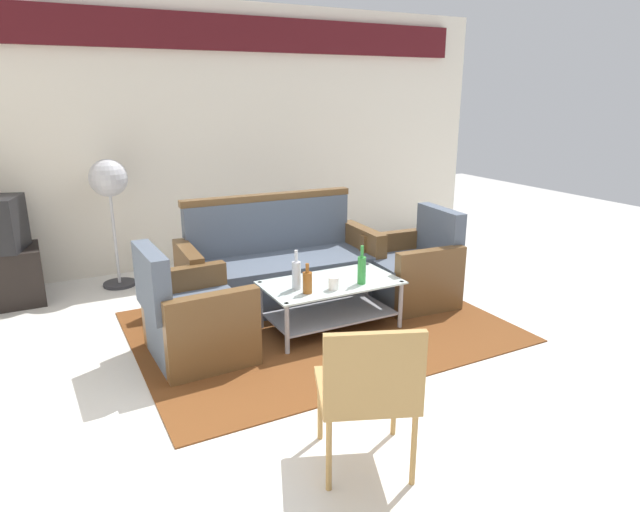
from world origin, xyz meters
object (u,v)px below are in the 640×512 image
object	(u,v)px
pedestal_fan	(109,186)
armchair_right	(413,272)
bottle_green	(362,269)
cup	(334,283)
couch	(280,269)
bottle_clear	(296,274)
armchair_left	(194,320)
bottle_brown	(307,282)
coffee_table	(331,298)
wicker_chair	(369,386)

from	to	relation	value
pedestal_fan	armchair_right	bearing A→B (deg)	-36.24
armchair_right	bottle_green	distance (m)	0.89
cup	couch	bearing A→B (deg)	92.77
bottle_clear	pedestal_fan	world-z (taller)	pedestal_fan
armchair_left	bottle_brown	world-z (taller)	armchair_left
armchair_left	cup	size ratio (longest dim) A/B	8.50
coffee_table	bottle_green	distance (m)	0.36
couch	cup	size ratio (longest dim) A/B	18.29
armchair_right	coffee_table	distance (m)	0.99
armchair_left	pedestal_fan	xyz separation A→B (m)	(-0.26, 1.89, 0.73)
cup	bottle_green	bearing A→B (deg)	3.78
armchair_left	coffee_table	size ratio (longest dim) A/B	0.77
bottle_clear	pedestal_fan	size ratio (longest dim) A/B	0.25
coffee_table	bottle_green	world-z (taller)	bottle_green
couch	armchair_left	size ratio (longest dim) A/B	2.15
couch	armchair_right	world-z (taller)	couch
couch	coffee_table	bearing A→B (deg)	100.99
coffee_table	couch	bearing A→B (deg)	98.50
couch	coffee_table	world-z (taller)	couch
bottle_brown	cup	xyz separation A→B (m)	(0.21, -0.03, -0.04)
armchair_right	bottle_green	world-z (taller)	armchair_right
couch	bottle_brown	bearing A→B (deg)	82.02
coffee_table	pedestal_fan	xyz separation A→B (m)	(-1.38, 1.92, 0.74)
armchair_right	couch	bearing A→B (deg)	66.98
bottle_clear	wicker_chair	bearing A→B (deg)	-103.13
bottle_green	bottle_brown	bearing A→B (deg)	178.97
couch	bottle_clear	xyz separation A→B (m)	(-0.20, -0.78, 0.21)
bottle_brown	armchair_right	bearing A→B (deg)	15.19
armchair_left	coffee_table	bearing A→B (deg)	86.39
bottle_clear	cup	xyz separation A→B (m)	(0.25, -0.15, -0.07)
armchair_left	pedestal_fan	bearing A→B (deg)	-174.08
couch	bottle_brown	world-z (taller)	couch
couch	bottle_brown	size ratio (longest dim) A/B	7.79
bottle_clear	bottle_green	bearing A→B (deg)	-14.40
bottle_clear	pedestal_fan	bearing A→B (deg)	118.67
coffee_table	bottle_clear	xyz separation A→B (m)	(-0.32, -0.02, 0.26)
armchair_left	bottle_brown	xyz separation A→B (m)	(0.84, -0.18, 0.21)
pedestal_fan	couch	bearing A→B (deg)	-42.50
bottle_clear	bottle_green	size ratio (longest dim) A/B	1.00
bottle_clear	cup	distance (m)	0.30
bottle_clear	armchair_right	bearing A→B (deg)	9.61
couch	armchair_right	distance (m)	1.23
couch	armchair_right	bearing A→B (deg)	155.00
bottle_clear	cup	bearing A→B (deg)	-31.10
couch	bottle_green	bearing A→B (deg)	111.18
bottle_green	pedestal_fan	distance (m)	2.65
bottle_green	coffee_table	bearing A→B (deg)	142.21
coffee_table	wicker_chair	world-z (taller)	wicker_chair
coffee_table	bottle_clear	distance (m)	0.41
wicker_chair	armchair_left	bearing A→B (deg)	126.08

